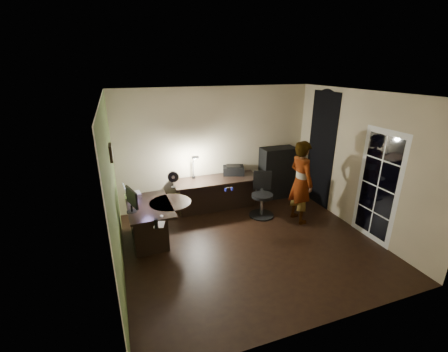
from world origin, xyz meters
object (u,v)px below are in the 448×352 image
object	(u,v)px
desk_left	(151,223)
desk_right	(217,194)
office_chair	(262,195)
person	(301,182)
cabinet	(277,173)
monitor	(131,204)

from	to	relation	value
desk_left	desk_right	xyz separation A→B (m)	(1.58, 0.84, 0.00)
desk_right	office_chair	distance (m)	1.05
desk_left	office_chair	xyz separation A→B (m)	(2.39, 0.17, 0.12)
desk_right	person	size ratio (longest dim) A/B	1.12
desk_right	person	xyz separation A→B (m)	(1.45, -1.09, 0.50)
cabinet	office_chair	distance (m)	1.18
office_chair	desk_left	bearing A→B (deg)	-152.62
desk_left	cabinet	bearing A→B (deg)	15.80
cabinet	monitor	world-z (taller)	cabinet
cabinet	person	world-z (taller)	person
cabinet	office_chair	world-z (taller)	cabinet
desk_left	desk_right	world-z (taller)	desk_right
desk_right	office_chair	world-z (taller)	office_chair
person	cabinet	bearing A→B (deg)	-12.31
person	desk_right	bearing A→B (deg)	48.56
desk_left	monitor	xyz separation A→B (m)	(-0.31, -0.15, 0.50)
office_chair	person	xyz separation A→B (m)	(0.65, -0.43, 0.38)
monitor	person	world-z (taller)	person
desk_right	cabinet	xyz separation A→B (m)	(1.63, 0.17, 0.27)
desk_left	person	bearing A→B (deg)	-6.43
desk_left	monitor	distance (m)	0.61
desk_left	person	world-z (taller)	person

